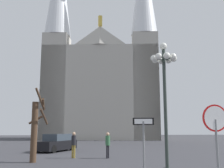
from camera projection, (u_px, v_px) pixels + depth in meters
cathedral at (101, 75)px, 46.22m from camera, size 20.29×12.78×37.02m
stop_sign at (216, 130)px, 8.55m from camera, size 0.90×0.13×2.89m
one_way_arrow_sign at (144, 143)px, 9.03m from camera, size 0.74×0.15×2.46m
street_lamp at (164, 81)px, 12.49m from camera, size 1.31×1.31×6.22m
bare_tree at (35, 129)px, 16.10m from camera, size 1.23×1.30×4.53m
parked_car_near_black at (56, 143)px, 22.97m from camera, size 3.49×4.45×1.50m
pedestrian_walking at (108, 142)px, 18.00m from camera, size 0.32×0.32×1.75m
pedestrian_standing at (74, 142)px, 18.12m from camera, size 0.32×0.32×1.77m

